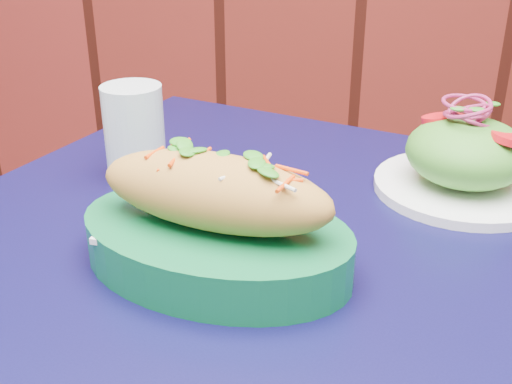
# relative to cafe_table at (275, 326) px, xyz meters

# --- Properties ---
(cafe_table) EXTENTS (1.00, 1.00, 0.75)m
(cafe_table) POSITION_rel_cafe_table_xyz_m (0.00, 0.00, 0.00)
(cafe_table) COLOR black
(cafe_table) RESTS_ON ground
(banh_mi_basket) EXTENTS (0.30, 0.23, 0.13)m
(banh_mi_basket) POSITION_rel_cafe_table_xyz_m (-0.05, -0.03, 0.14)
(banh_mi_basket) COLOR #0D6233
(banh_mi_basket) RESTS_ON cafe_table
(salad_plate) EXTENTS (0.21, 0.21, 0.11)m
(salad_plate) POSITION_rel_cafe_table_xyz_m (0.20, 0.19, 0.13)
(salad_plate) COLOR white
(salad_plate) RESTS_ON cafe_table
(water_glass) EXTENTS (0.07, 0.07, 0.12)m
(water_glass) POSITION_rel_cafe_table_xyz_m (-0.20, 0.16, 0.15)
(water_glass) COLOR silver
(water_glass) RESTS_ON cafe_table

